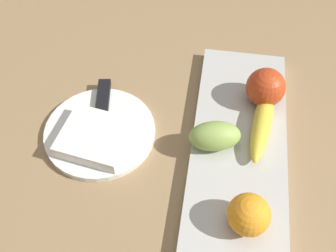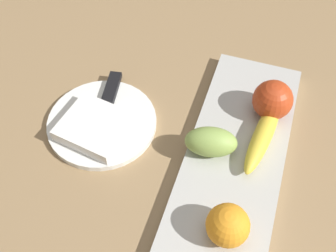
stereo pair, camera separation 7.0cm
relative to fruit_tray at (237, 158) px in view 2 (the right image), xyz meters
name	(u,v)px [view 2 (the right image)]	position (x,y,z in m)	size (l,w,h in m)	color
ground_plane	(244,144)	(-0.04, 0.01, -0.01)	(2.40, 2.40, 0.00)	#94754F
fruit_tray	(237,158)	(0.00, 0.00, 0.00)	(0.48, 0.17, 0.02)	#B9BAB5
apple	(274,100)	(-0.11, 0.04, 0.05)	(0.07, 0.07, 0.07)	#BC3B19
banana	(266,134)	(-0.05, 0.04, 0.03)	(0.18, 0.03, 0.03)	yellow
orange_near_apple	(230,226)	(0.15, 0.02, 0.04)	(0.07, 0.07, 0.07)	orange
grape_bunch	(213,142)	(0.01, -0.05, 0.04)	(0.09, 0.05, 0.05)	#91B253
dinner_plate	(104,123)	(0.00, -0.26, 0.00)	(0.21, 0.21, 0.01)	white
folded_napkin	(97,128)	(0.03, -0.26, 0.01)	(0.11, 0.12, 0.03)	white
knife	(111,97)	(-0.06, -0.26, 0.01)	(0.18, 0.05, 0.01)	silver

